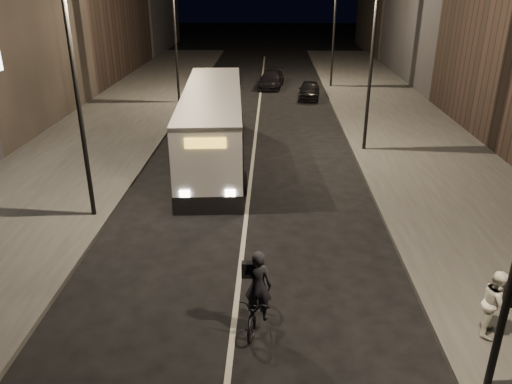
# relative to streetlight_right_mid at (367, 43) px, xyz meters

# --- Properties ---
(ground) EXTENTS (180.00, 180.00, 0.00)m
(ground) POSITION_rel_streetlight_right_mid_xyz_m (-5.33, -12.00, -5.36)
(ground) COLOR black
(ground) RESTS_ON ground
(sidewalk_right) EXTENTS (7.00, 70.00, 0.16)m
(sidewalk_right) POSITION_rel_streetlight_right_mid_xyz_m (3.17, 2.00, -5.28)
(sidewalk_right) COLOR #353533
(sidewalk_right) RESTS_ON ground
(sidewalk_left) EXTENTS (7.00, 70.00, 0.16)m
(sidewalk_left) POSITION_rel_streetlight_right_mid_xyz_m (-13.83, 2.00, -5.28)
(sidewalk_left) COLOR #353533
(sidewalk_left) RESTS_ON ground
(streetlight_right_mid) EXTENTS (1.20, 0.44, 8.12)m
(streetlight_right_mid) POSITION_rel_streetlight_right_mid_xyz_m (0.00, 0.00, 0.00)
(streetlight_right_mid) COLOR black
(streetlight_right_mid) RESTS_ON sidewalk_right
(streetlight_right_far) EXTENTS (1.20, 0.44, 8.12)m
(streetlight_right_far) POSITION_rel_streetlight_right_mid_xyz_m (0.00, 16.00, 0.00)
(streetlight_right_far) COLOR black
(streetlight_right_far) RESTS_ON sidewalk_right
(streetlight_left_near) EXTENTS (1.20, 0.44, 8.12)m
(streetlight_left_near) POSITION_rel_streetlight_right_mid_xyz_m (-10.66, -8.00, 0.00)
(streetlight_left_near) COLOR black
(streetlight_left_near) RESTS_ON sidewalk_left
(streetlight_left_far) EXTENTS (1.20, 0.44, 8.12)m
(streetlight_left_far) POSITION_rel_streetlight_right_mid_xyz_m (-10.66, 10.00, 0.00)
(streetlight_left_far) COLOR black
(streetlight_left_far) RESTS_ON sidewalk_left
(city_bus) EXTENTS (3.66, 12.67, 3.37)m
(city_bus) POSITION_rel_streetlight_right_mid_xyz_m (-7.22, -1.40, -3.53)
(city_bus) COLOR silver
(city_bus) RESTS_ON ground
(cyclist_on_bicycle) EXTENTS (1.07, 2.07, 2.27)m
(cyclist_on_bicycle) POSITION_rel_streetlight_right_mid_xyz_m (-4.71, -14.04, -4.60)
(cyclist_on_bicycle) COLOR black
(cyclist_on_bicycle) RESTS_ON ground
(pedestrian_woman) EXTENTS (0.93, 1.03, 1.71)m
(pedestrian_woman) POSITION_rel_streetlight_right_mid_xyz_m (0.99, -14.27, -4.34)
(pedestrian_woman) COLOR white
(pedestrian_woman) RESTS_ON sidewalk_right
(car_near) EXTENTS (1.86, 3.78, 1.24)m
(car_near) POSITION_rel_streetlight_right_mid_xyz_m (-1.73, 12.09, -4.74)
(car_near) COLOR black
(car_near) RESTS_ON ground
(car_mid) EXTENTS (1.89, 4.17, 1.33)m
(car_mid) POSITION_rel_streetlight_right_mid_xyz_m (-8.30, 17.24, -4.70)
(car_mid) COLOR #302F31
(car_mid) RESTS_ON ground
(car_far) EXTENTS (2.34, 4.67, 1.30)m
(car_far) POSITION_rel_streetlight_right_mid_xyz_m (-4.53, 16.11, -4.71)
(car_far) COLOR black
(car_far) RESTS_ON ground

